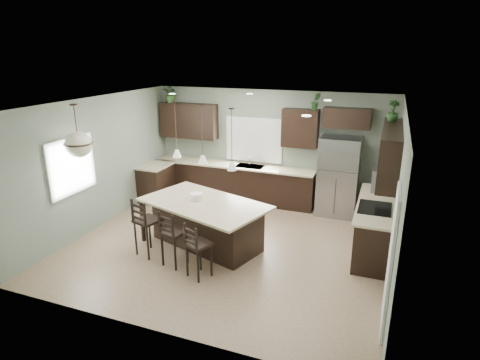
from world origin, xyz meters
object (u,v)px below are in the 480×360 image
object	(u,v)px
serving_dish	(197,197)
plant_back_left	(171,94)
refrigerator	(338,176)
bar_stool_left	(148,227)
bar_stool_right	(199,250)
kitchen_island	(205,224)
bar_stool_center	(174,238)

from	to	relation	value
serving_dish	plant_back_left	bearing A→B (deg)	126.79
plant_back_left	refrigerator	bearing A→B (deg)	-2.04
refrigerator	bar_stool_left	bearing A→B (deg)	-132.90
refrigerator	bar_stool_right	world-z (taller)	refrigerator
plant_back_left	kitchen_island	bearing A→B (deg)	-51.34
bar_stool_left	bar_stool_center	xyz separation A→B (m)	(0.66, -0.18, -0.04)
kitchen_island	plant_back_left	distance (m)	4.14
serving_dish	bar_stool_center	size ratio (longest dim) A/B	0.23
kitchen_island	serving_dish	size ratio (longest dim) A/B	10.07
refrigerator	bar_stool_right	xyz separation A→B (m)	(-1.80, -3.65, -0.42)
bar_stool_right	plant_back_left	bearing A→B (deg)	148.26
bar_stool_center	serving_dish	bearing A→B (deg)	103.82
serving_dish	bar_stool_right	bearing A→B (deg)	-62.44
refrigerator	plant_back_left	world-z (taller)	plant_back_left
bar_stool_center	plant_back_left	bearing A→B (deg)	133.30
serving_dish	bar_stool_center	xyz separation A→B (m)	(-0.01, -0.91, -0.46)
kitchen_island	bar_stool_center	distance (m)	0.87
serving_dish	refrigerator	bearing A→B (deg)	46.84
kitchen_island	bar_stool_right	world-z (taller)	bar_stool_right
bar_stool_right	bar_stool_left	bearing A→B (deg)	-173.05
refrigerator	kitchen_island	distance (m)	3.43
bar_stool_center	plant_back_left	distance (m)	4.63
kitchen_island	serving_dish	distance (m)	0.57
bar_stool_left	bar_stool_center	world-z (taller)	bar_stool_left
kitchen_island	plant_back_left	size ratio (longest dim) A/B	5.43
refrigerator	bar_stool_right	size ratio (longest dim) A/B	1.84
serving_dish	plant_back_left	distance (m)	3.74
bar_stool_right	serving_dish	bearing A→B (deg)	141.53
plant_back_left	bar_stool_center	bearing A→B (deg)	-60.84
bar_stool_left	bar_stool_right	xyz separation A→B (m)	(1.24, -0.38, -0.07)
refrigerator	kitchen_island	world-z (taller)	refrigerator
plant_back_left	serving_dish	bearing A→B (deg)	-53.21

